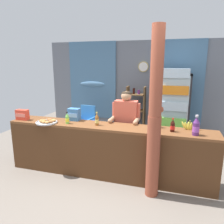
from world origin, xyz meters
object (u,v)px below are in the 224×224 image
Objects in this scene: banana_bunch at (189,126)px; plastic_lawn_chair at (86,120)px; shopkeeper at (126,120)px; snack_box_crackers at (22,115)px; stall_counter at (105,147)px; pastry_tray at (47,122)px; soda_bottle_orange_soda at (158,121)px; soda_bottle_iced_tea at (97,120)px; drink_fridge at (174,104)px; soda_bottle_grape_soda at (196,127)px; soda_bottle_cola at (173,126)px; timber_post at (155,120)px; snack_box_biscuit at (74,114)px; bottle_shelf_rack at (136,112)px; soda_bottle_lime_soda at (67,119)px.

plastic_lawn_chair is at bearing 147.79° from banana_bunch.
shopkeeper is 6.34× the size of snack_box_crackers.
pastry_tray reaches higher than stall_counter.
snack_box_crackers is (-2.49, -0.21, -0.01)m from soda_bottle_orange_soda.
soda_bottle_iced_tea is at bearing 1.86° from snack_box_crackers.
soda_bottle_grape_soda is at bearing -80.16° from drink_fridge.
shopkeeper is at bearing 151.25° from soda_bottle_cola.
stall_counter is 11.69× the size of soda_bottle_grape_soda.
timber_post is 9.92× the size of soda_bottle_orange_soda.
snack_box_biscuit is at bearing 179.97° from banana_bunch.
soda_bottle_orange_soda is 1.07× the size of snack_box_crackers.
drink_fridge reaches higher than soda_bottle_iced_tea.
bottle_shelf_rack is at bearing 110.48° from soda_bottle_orange_soda.
plastic_lawn_chair is 1.91m from shopkeeper.
plastic_lawn_chair is 3.09× the size of banana_bunch.
snack_box_crackers is 0.58m from pastry_tray.
snack_box_crackers is (-1.87, -0.52, 0.09)m from shopkeeper.
timber_post is 10.65× the size of snack_box_crackers.
soda_bottle_lime_soda is (0.43, -1.79, 0.52)m from plastic_lawn_chair.
pastry_tray is at bearing -136.39° from drink_fridge.
drink_fridge is at bearing 43.61° from pastry_tray.
bottle_shelf_rack reaches higher than plastic_lawn_chair.
soda_bottle_orange_soda reaches higher than pastry_tray.
soda_bottle_orange_soda is at bearing -0.91° from snack_box_biscuit.
banana_bunch is at bearing 35.46° from soda_bottle_cola.
pastry_tray is at bearing -177.28° from stall_counter.
drink_fridge is 3.35m from snack_box_crackers.
snack_box_crackers is at bearing -166.21° from snack_box_biscuit.
soda_bottle_grape_soda is at bearing -12.45° from soda_bottle_cola.
stall_counter reaches higher than plastic_lawn_chair.
soda_bottle_orange_soda is at bearing 88.73° from timber_post.
soda_bottle_iced_tea is (0.96, -1.74, 0.53)m from plastic_lawn_chair.
soda_bottle_iced_tea is 0.55m from snack_box_biscuit.
soda_bottle_lime_soda is (-1.54, 0.30, -0.17)m from timber_post.
timber_post reaches higher than soda_bottle_cola.
soda_bottle_iced_tea is at bearing 161.02° from timber_post.
soda_bottle_orange_soda is at bearing 8.61° from pastry_tray.
soda_bottle_cola is at bearing -28.75° from shopkeeper.
soda_bottle_iced_tea is at bearing -179.84° from soda_bottle_cola.
bottle_shelf_rack reaches higher than snack_box_biscuit.
timber_post is 6.48× the size of pastry_tray.
soda_bottle_iced_tea is at bearing -97.88° from bottle_shelf_rack.
bottle_shelf_rack is at bearing 114.62° from soda_bottle_cola.
banana_bunch is (1.51, 0.19, -0.04)m from soda_bottle_iced_tea.
soda_bottle_orange_soda is 1.03m from soda_bottle_iced_tea.
soda_bottle_grape_soda reaches higher than banana_bunch.
plastic_lawn_chair is 3.46× the size of soda_bottle_orange_soda.
bottle_shelf_rack is 2.55m from soda_bottle_grape_soda.
bottle_shelf_rack is 5.89× the size of soda_bottle_iced_tea.
soda_bottle_grape_soda reaches higher than snack_box_biscuit.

